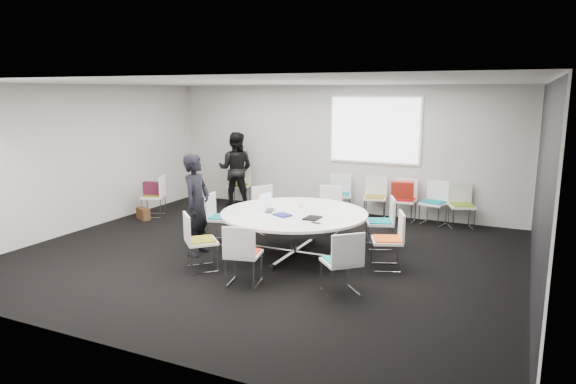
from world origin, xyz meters
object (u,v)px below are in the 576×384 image
at_px(chair_ring_b, 380,232).
at_px(chair_person_back, 240,193).
at_px(chair_back_a, 340,203).
at_px(brown_bag, 143,214).
at_px(chair_back_c, 404,208).
at_px(cup, 301,205).
at_px(chair_ring_e, 221,227).
at_px(chair_back_b, 375,206).
at_px(chair_ring_c, 327,219).
at_px(chair_back_e, 461,214).
at_px(chair_ring_d, 268,218).
at_px(person_main, 197,205).
at_px(person_back, 236,169).
at_px(conference_table, 294,222).
at_px(chair_ring_f, 201,252).
at_px(chair_ring_g, 243,266).
at_px(laptop, 272,211).
at_px(chair_back_d, 433,211).
at_px(chair_spare_left, 154,204).
at_px(chair_ring_h, 341,274).
at_px(maroon_bag, 153,188).
at_px(chair_ring_a, 388,251).

distance_m(chair_ring_b, chair_person_back, 4.45).
height_order(chair_back_a, brown_bag, chair_back_a).
height_order(chair_back_c, cup, chair_back_c).
xyz_separation_m(chair_ring_e, chair_back_b, (2.00, 2.91, 0.00)).
relative_size(chair_ring_c, chair_back_e, 1.00).
bearing_deg(chair_back_c, chair_ring_d, 41.90).
height_order(chair_ring_d, person_main, person_main).
bearing_deg(brown_bag, chair_back_b, 26.21).
bearing_deg(person_main, person_back, 14.71).
bearing_deg(chair_back_b, conference_table, 69.15).
relative_size(chair_ring_f, cup, 9.78).
bearing_deg(conference_table, chair_ring_b, 41.12).
bearing_deg(brown_bag, chair_back_e, 19.00).
distance_m(chair_ring_g, person_back, 5.16).
bearing_deg(chair_back_a, person_back, -16.13).
relative_size(chair_ring_b, laptop, 2.95).
distance_m(chair_back_c, chair_back_d, 0.60).
relative_size(chair_back_a, person_main, 0.53).
bearing_deg(chair_ring_d, chair_back_c, 162.53).
height_order(chair_ring_e, chair_back_d, same).
bearing_deg(chair_spare_left, chair_back_c, -93.97).
xyz_separation_m(chair_ring_c, chair_back_b, (0.52, 1.50, 0.00)).
height_order(chair_back_b, person_back, person_back).
xyz_separation_m(chair_ring_f, chair_ring_h, (2.24, 0.00, 0.00)).
relative_size(chair_ring_b, chair_ring_g, 1.00).
xyz_separation_m(chair_ring_g, brown_bag, (-3.80, 2.35, -0.16)).
distance_m(chair_back_c, person_back, 3.99).
bearing_deg(chair_back_e, cup, 28.20).
bearing_deg(chair_back_d, person_main, 61.91).
bearing_deg(chair_ring_f, chair_ring_e, 154.74).
xyz_separation_m(chair_ring_b, chair_ring_g, (-1.26, -2.53, 0.00)).
relative_size(cup, maroon_bag, 0.22).
bearing_deg(chair_ring_a, conference_table, 69.21).
relative_size(chair_ring_e, maroon_bag, 2.20).
bearing_deg(conference_table, chair_person_back, 132.93).
bearing_deg(person_back, chair_back_c, 167.79).
bearing_deg(chair_ring_b, person_back, 44.02).
bearing_deg(chair_ring_a, chair_ring_g, 111.47).
height_order(chair_ring_d, person_back, person_back).
distance_m(chair_ring_d, chair_ring_g, 2.73).
relative_size(chair_ring_a, cup, 9.78).
height_order(chair_ring_g, chair_back_e, same).
bearing_deg(chair_back_c, brown_bag, 23.27).
xyz_separation_m(chair_ring_e, chair_ring_f, (0.50, -1.35, 0.00)).
bearing_deg(conference_table, cup, 95.64).
bearing_deg(chair_ring_f, person_main, 172.82).
xyz_separation_m(chair_ring_a, laptop, (-1.91, -0.11, 0.47)).
distance_m(conference_table, chair_person_back, 4.13).
height_order(conference_table, chair_back_a, chair_back_a).
height_order(chair_ring_g, laptop, chair_ring_g).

